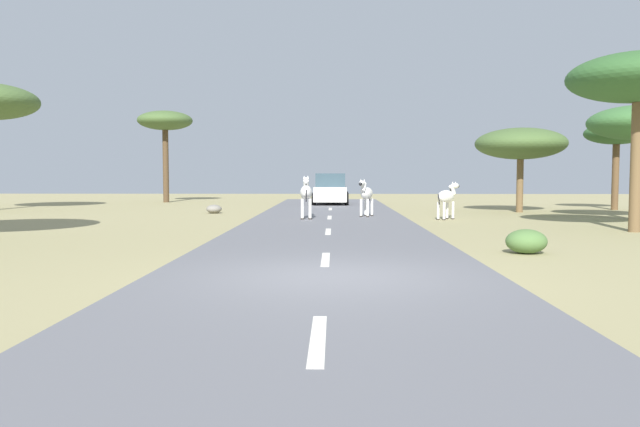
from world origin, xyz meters
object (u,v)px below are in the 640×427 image
Objects in this scene: zebra_1 at (306,193)px; zebra_2 at (447,197)px; tree_1 at (165,122)px; zebra_0 at (366,194)px; tree_3 at (617,135)px; tree_0 at (639,79)px; bush_1 at (526,241)px; car_0 at (331,190)px; tree_4 at (521,144)px; tree_5 at (639,124)px; rock_1 at (214,209)px.

zebra_2 is at bearing 0.67° from zebra_1.
tree_1 reaches higher than zebra_1.
tree_3 is at bearing -137.01° from zebra_0.
bush_1 is (-4.87, -5.26, -4.30)m from tree_0.
car_0 is at bearing 101.47° from bush_1.
zebra_1 is 0.43× the size of tree_4.
zebra_0 is 14.04m from tree_3.
zebra_2 is 0.36× the size of tree_4.
car_0 is 16.62m from tree_5.
tree_3 is 4.74× the size of bush_1.
tree_5 is at bearing -108.05° from tree_3.
car_0 is 1.06× the size of tree_4.
zebra_0 is 7.22m from rock_1.
tree_0 reaches higher than car_0.
tree_5 reaches higher than tree_4.
tree_1 is 26.32m from tree_5.
tree_4 is 14.22m from rock_1.
tree_5 is 5.97× the size of rock_1.
tree_0 is 5.95× the size of bush_1.
rock_1 is at bearing 134.84° from zebra_1.
tree_4 is at bearing 4.36° from rock_1.
tree_1 reaches higher than tree_5.
tree_1 is (-11.71, 13.54, 3.98)m from zebra_0.
bush_1 is (-9.53, -17.05, -3.39)m from tree_3.
tree_4 is (4.16, 4.63, 2.24)m from zebra_2.
zebra_0 is 1.06× the size of zebra_2.
tree_4 is at bearing -134.51° from zebra_0.
tree_4 is (18.94, -9.76, -1.82)m from tree_1.
tree_3 is at bearing -17.64° from tree_1.
rock_1 is at bearing 168.01° from tree_5.
car_0 is 1.02× the size of tree_3.
zebra_1 is at bearing 44.62° from zebra_0.
tree_5 is (10.28, -0.87, 2.71)m from zebra_0.
tree_0 is 7.33× the size of rock_1.
zebra_2 is at bearing -144.53° from tree_3.
zebra_2 is 0.34× the size of car_0.
tree_3 is (14.82, 7.03, 2.62)m from zebra_1.
zebra_0 is 0.38× the size of tree_4.
car_0 is at bearing 152.33° from zebra_2.
tree_5 is at bearing -11.99° from rock_1.
tree_1 is at bearing 162.36° from tree_3.
tree_5 is 13.12m from bush_1.
zebra_2 is 7.87m from tree_0.
zebra_1 is at bearing 154.93° from tree_0.
car_0 is at bearing -16.31° from tree_1.
zebra_1 is at bearing -178.58° from tree_5.
tree_4 is 4.56× the size of bush_1.
tree_0 is at bearing -44.93° from tree_1.
tree_1 reaches higher than car_0.
tree_5 reaches higher than zebra_2.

